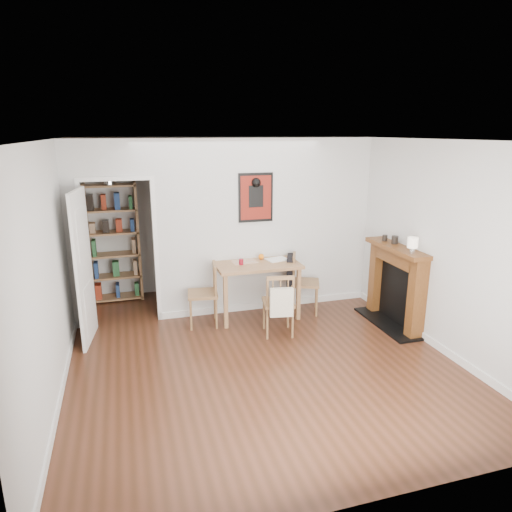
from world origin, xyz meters
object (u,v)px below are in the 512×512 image
object	(u,v)px
chair_right	(304,282)
notebook	(277,259)
dining_table	(257,269)
chair_front	(278,303)
ceramic_jar_a	(395,240)
fireplace	(396,283)
chair_left	(203,295)
red_glass	(241,262)
bookshelf	(114,244)
ceramic_jar_b	(385,238)
orange_fruit	(261,257)
mantel_lamp	(413,244)

from	to	relation	value
chair_right	notebook	world-z (taller)	chair_right
dining_table	chair_front	distance (m)	0.77
dining_table	ceramic_jar_a	bearing A→B (deg)	-21.84
notebook	fireplace	bearing A→B (deg)	-31.08
chair_left	red_glass	size ratio (longest dim) A/B	10.86
dining_table	chair_left	distance (m)	0.88
chair_left	bookshelf	xyz separation A→B (m)	(-1.17, 1.41, 0.49)
bookshelf	ceramic_jar_a	bearing A→B (deg)	-27.97
ceramic_jar_b	bookshelf	bearing A→B (deg)	153.96
orange_fruit	notebook	size ratio (longest dim) A/B	0.27
dining_table	fireplace	distance (m)	2.01
chair_front	fireplace	world-z (taller)	fireplace
chair_right	orange_fruit	world-z (taller)	orange_fruit
dining_table	orange_fruit	bearing A→B (deg)	50.92
dining_table	chair_front	size ratio (longest dim) A/B	1.38
bookshelf	fireplace	size ratio (longest dim) A/B	1.53
fireplace	red_glass	size ratio (longest dim) A/B	14.86
chair_front	fireplace	distance (m)	1.73
chair_left	red_glass	bearing A→B (deg)	6.50
red_glass	orange_fruit	world-z (taller)	same
fireplace	ceramic_jar_a	size ratio (longest dim) A/B	11.21
dining_table	chair_front	xyz separation A→B (m)	(0.10, -0.71, -0.28)
red_glass	ceramic_jar_a	bearing A→B (deg)	-18.28
notebook	mantel_lamp	xyz separation A→B (m)	(1.40, -1.30, 0.45)
dining_table	mantel_lamp	bearing A→B (deg)	-35.95
fireplace	ceramic_jar_b	bearing A→B (deg)	98.83
chair_front	ceramic_jar_b	bearing A→B (deg)	5.66
fireplace	orange_fruit	world-z (taller)	fireplace
red_glass	notebook	distance (m)	0.58
chair_front	red_glass	world-z (taller)	red_glass
chair_right	mantel_lamp	size ratio (longest dim) A/B	4.27
dining_table	ceramic_jar_a	distance (m)	2.01
dining_table	orange_fruit	world-z (taller)	orange_fruit
fireplace	ceramic_jar_b	world-z (taller)	ceramic_jar_b
bookshelf	orange_fruit	xyz separation A→B (m)	(2.12, -1.16, -0.07)
bookshelf	chair_front	bearing A→B (deg)	-43.70
orange_fruit	notebook	xyz separation A→B (m)	(0.22, -0.10, -0.03)
mantel_lamp	ceramic_jar_a	distance (m)	0.54
ceramic_jar_a	ceramic_jar_b	bearing A→B (deg)	103.87
chair_left	mantel_lamp	distance (m)	2.92
bookshelf	notebook	xyz separation A→B (m)	(2.33, -1.25, -0.11)
chair_front	ceramic_jar_b	world-z (taller)	ceramic_jar_b
chair_right	dining_table	bearing A→B (deg)	175.16
chair_left	chair_right	bearing A→B (deg)	1.87
bookshelf	mantel_lamp	size ratio (longest dim) A/B	8.96
chair_front	orange_fruit	bearing A→B (deg)	88.89
chair_left	red_glass	xyz separation A→B (m)	(0.58, 0.07, 0.42)
fireplace	ceramic_jar_a	world-z (taller)	ceramic_jar_a
bookshelf	mantel_lamp	bearing A→B (deg)	-34.38
bookshelf	chair_right	bearing A→B (deg)	-26.47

